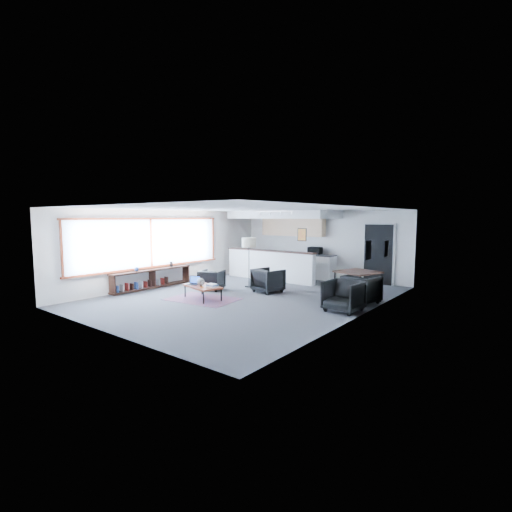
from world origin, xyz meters
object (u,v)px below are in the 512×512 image
Objects in this scene: dining_table at (358,274)px; laptop at (194,282)px; armchair_right at (268,279)px; dining_chair_near at (343,297)px; armchair_left at (212,279)px; coffee_table at (203,287)px; book_stack at (212,285)px; ceramic_pot at (201,282)px; microwave at (315,250)px; floor_lamp at (249,244)px; dining_chair_far at (361,290)px.

laptop is at bearing -147.30° from dining_table.
dining_table is (2.72, 0.54, 0.36)m from armchair_right.
armchair_right is 2.80m from dining_table.
armchair_left is at bearing -175.62° from dining_chair_near.
armchair_right is at bearing 39.64° from laptop.
coffee_table is 1.84× the size of dining_chair_near.
dining_table is (3.23, 2.52, 0.33)m from book_stack.
book_stack is 0.43× the size of armchair_left.
book_stack is at bearing -157.50° from dining_chair_near.
armchair_left is 4.55m from dining_chair_near.
dining_table reaches higher than armchair_right.
ceramic_pot is (0.32, -0.04, 0.04)m from laptop.
microwave is (0.35, 5.25, 0.66)m from book_stack.
armchair_left reaches higher than coffee_table.
armchair_left is 4.45m from microwave.
coffee_table is 2.58m from floor_lamp.
microwave is (0.70, 5.28, 0.73)m from coffee_table.
dining_chair_near is 1.46× the size of microwave.
laptop is at bearing -166.38° from coffee_table.
microwave is (-2.89, 2.73, 0.33)m from dining_table.
book_stack is (0.36, 0.03, 0.07)m from coffee_table.
ceramic_pot is at bearing -103.01° from microwave.
dining_chair_near is at bearing -15.85° from floor_lamp.
dining_chair_far reaches higher than ceramic_pot.
armchair_right reaches higher than armchair_left.
laptop is at bearing 70.26° from armchair_right.
microwave reaches higher than dining_table.
floor_lamp is 4.26m from dining_chair_near.
microwave reaches higher than coffee_table.
armchair_left is at bearing -162.10° from dining_table.
armchair_right reaches higher than dining_chair_near.
floor_lamp is at bearing -176.71° from dining_table.
coffee_table is 1.85× the size of dining_chair_far.
dining_chair_far reaches higher than coffee_table.
ceramic_pot is 0.31× the size of dining_chair_far.
ceramic_pot is at bearing -127.70° from coffee_table.
book_stack is 0.61× the size of microwave.
dining_table is at bearing -48.46° from microwave.
armchair_right is (1.23, 2.00, -0.05)m from laptop.
dining_chair_near is (3.96, -1.12, -1.08)m from floor_lamp.
book_stack is 2.04m from armchair_right.
dining_table is 1.41m from dining_chair_near.
dining_table reaches higher than ceramic_pot.
microwave reaches higher than armchair_left.
book_stack is at bearing -142.11° from dining_table.
dining_chair_near reaches higher than laptop.
laptop is at bearing -94.60° from floor_lamp.
ceramic_pot is 0.13× the size of floor_lamp.
armchair_right is 3.02m from dining_chair_near.
armchair_left is 0.57× the size of dining_table.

